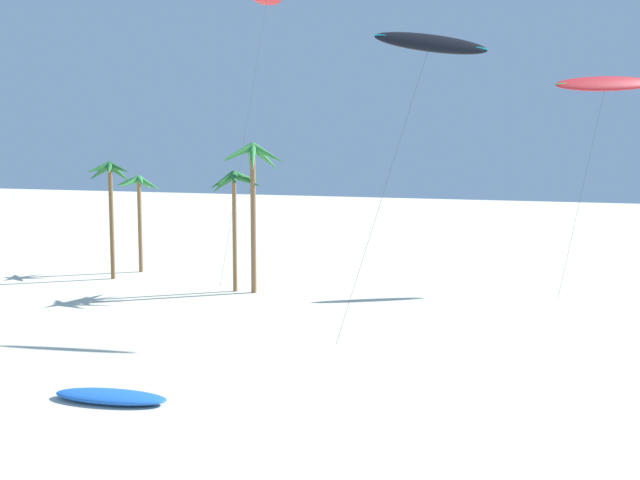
# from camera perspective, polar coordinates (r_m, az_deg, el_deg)

# --- Properties ---
(palm_tree_0) EXTENTS (3.93, 3.92, 7.54)m
(palm_tree_0) POSITION_cam_1_polar(r_m,az_deg,el_deg) (61.65, -13.15, 3.67)
(palm_tree_0) COLOR olive
(palm_tree_0) RESTS_ON ground
(palm_tree_1) EXTENTS (3.93, 4.01, 8.66)m
(palm_tree_1) POSITION_cam_1_polar(r_m,az_deg,el_deg) (58.57, -15.17, 4.32)
(palm_tree_1) COLOR brown
(palm_tree_1) RESTS_ON ground
(palm_tree_2) EXTENTS (4.89, 4.40, 9.94)m
(palm_tree_2) POSITION_cam_1_polar(r_m,az_deg,el_deg) (51.09, -4.99, 5.24)
(palm_tree_2) COLOR olive
(palm_tree_2) RESTS_ON ground
(palm_tree_3) EXTENTS (4.08, 4.08, 8.10)m
(palm_tree_3) POSITION_cam_1_polar(r_m,az_deg,el_deg) (51.75, -6.29, 3.83)
(palm_tree_3) COLOR olive
(palm_tree_3) RESTS_ON ground
(flying_kite_2) EXTENTS (6.27, 7.93, 16.24)m
(flying_kite_2) POSITION_cam_1_polar(r_m,az_deg,el_deg) (43.12, 8.09, 14.16)
(flying_kite_2) COLOR black
(flying_kite_2) RESTS_ON ground
(flying_kite_4) EXTENTS (7.00, 9.82, 14.84)m
(flying_kite_4) POSITION_cam_1_polar(r_m,az_deg,el_deg) (57.76, 20.28, 10.74)
(flying_kite_4) COLOR red
(flying_kite_4) RESTS_ON ground
(grounded_kite_0) EXTENTS (4.70, 2.25, 0.39)m
(grounded_kite_0) POSITION_cam_1_polar(r_m,az_deg,el_deg) (30.55, -15.15, -11.05)
(grounded_kite_0) COLOR blue
(grounded_kite_0) RESTS_ON ground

